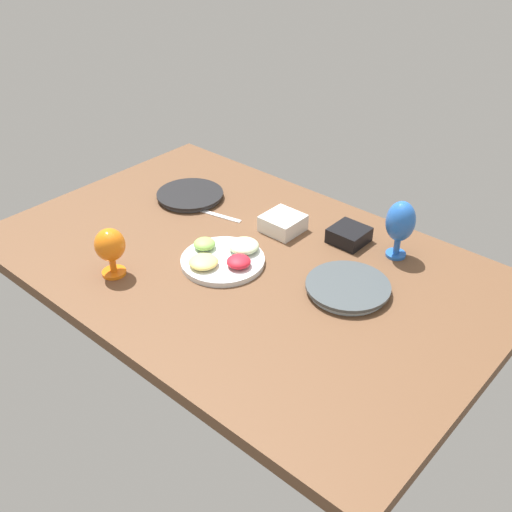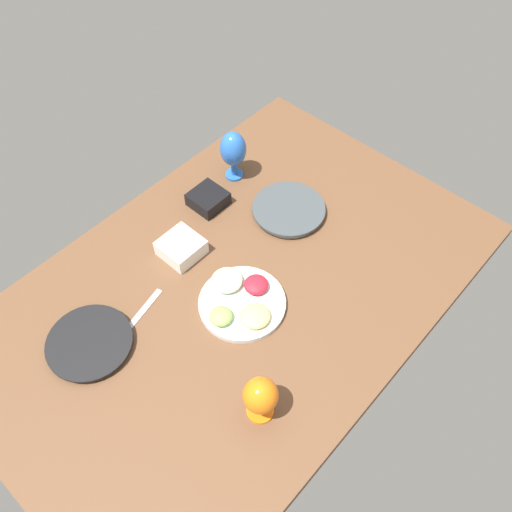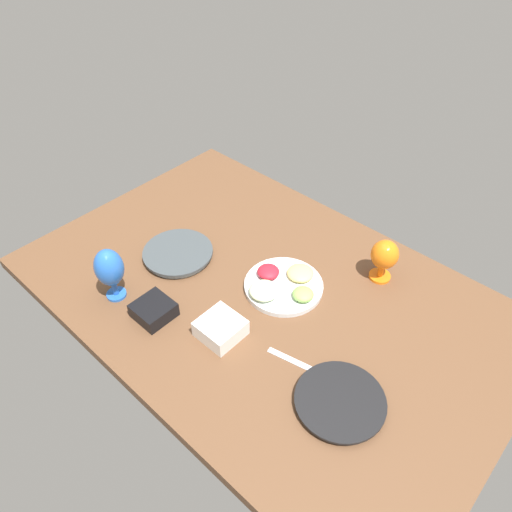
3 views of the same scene
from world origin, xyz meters
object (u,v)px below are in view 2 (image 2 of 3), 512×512
(square_bowl_white, at_px, (181,247))
(dinner_plate_left, at_px, (289,210))
(dinner_plate_right, at_px, (90,343))
(hurricane_glass_orange, at_px, (260,396))
(fruit_platter, at_px, (241,301))
(hurricane_glass_blue, at_px, (233,150))
(square_bowl_black, at_px, (208,198))

(square_bowl_white, bearing_deg, dinner_plate_left, 158.57)
(dinner_plate_left, distance_m, dinner_plate_right, 0.77)
(dinner_plate_right, height_order, hurricane_glass_orange, hurricane_glass_orange)
(fruit_platter, xyz_separation_m, hurricane_glass_blue, (-0.38, -0.39, 0.10))
(fruit_platter, height_order, hurricane_glass_blue, hurricane_glass_blue)
(hurricane_glass_blue, relative_size, square_bowl_white, 1.57)
(fruit_platter, relative_size, hurricane_glass_blue, 1.36)
(dinner_plate_right, bearing_deg, square_bowl_black, -167.26)
(dinner_plate_right, distance_m, hurricane_glass_blue, 0.80)
(dinner_plate_left, bearing_deg, fruit_platter, 19.16)
(hurricane_glass_orange, bearing_deg, dinner_plate_right, -69.69)
(hurricane_glass_blue, xyz_separation_m, square_bowl_black, (0.16, 0.03, -0.09))
(dinner_plate_right, distance_m, square_bowl_black, 0.63)
(hurricane_glass_orange, height_order, hurricane_glass_blue, hurricane_glass_blue)
(dinner_plate_right, height_order, fruit_platter, fruit_platter)
(square_bowl_black, bearing_deg, hurricane_glass_blue, -169.53)
(hurricane_glass_blue, height_order, square_bowl_black, hurricane_glass_blue)
(dinner_plate_left, relative_size, square_bowl_white, 2.02)
(square_bowl_white, bearing_deg, hurricane_glass_orange, 67.53)
(square_bowl_black, bearing_deg, fruit_platter, 58.55)
(dinner_plate_left, relative_size, dinner_plate_right, 1.01)
(fruit_platter, bearing_deg, hurricane_glass_blue, -134.27)
(dinner_plate_left, bearing_deg, square_bowl_black, -56.24)
(square_bowl_black, bearing_deg, square_bowl_white, 23.17)
(fruit_platter, bearing_deg, square_bowl_black, -121.45)
(dinner_plate_left, relative_size, fruit_platter, 0.95)
(hurricane_glass_orange, height_order, square_bowl_white, hurricane_glass_orange)
(square_bowl_white, xyz_separation_m, square_bowl_black, (-0.21, -0.09, -0.00))
(square_bowl_white, bearing_deg, square_bowl_black, -156.83)
(dinner_plate_left, relative_size, hurricane_glass_orange, 1.59)
(dinner_plate_left, height_order, hurricane_glass_blue, hurricane_glass_blue)
(hurricane_glass_orange, xyz_separation_m, hurricane_glass_blue, (-0.59, -0.66, 0.02))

